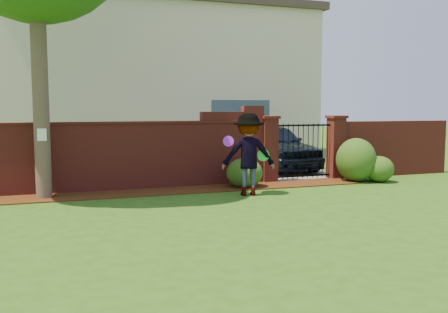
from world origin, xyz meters
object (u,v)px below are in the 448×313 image
object	(u,v)px
man	(248,155)
car	(275,146)
frisbee_purple	(228,141)
frisbee_green	(263,155)

from	to	relation	value
man	car	bearing A→B (deg)	-106.18
frisbee_purple	car	bearing A→B (deg)	53.09
car	frisbee_green	size ratio (longest dim) A/B	15.56
frisbee_purple	frisbee_green	size ratio (longest dim) A/B	0.87
frisbee_green	man	bearing A→B (deg)	157.34
frisbee_green	frisbee_purple	bearing A→B (deg)	168.11
car	man	xyz separation A→B (m)	(-2.73, -4.33, 0.20)
man	frisbee_green	bearing A→B (deg)	173.38
car	man	distance (m)	5.12
frisbee_purple	frisbee_green	xyz separation A→B (m)	(0.82, -0.17, -0.34)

